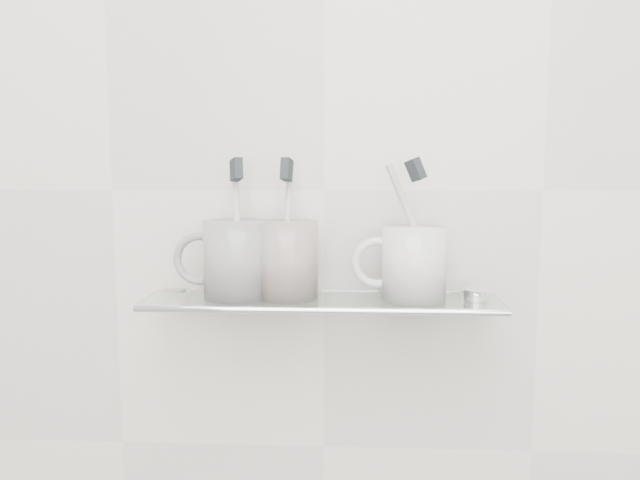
# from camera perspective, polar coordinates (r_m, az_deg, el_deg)

# --- Properties ---
(wall_back) EXTENTS (2.50, 0.00, 2.50)m
(wall_back) POSITION_cam_1_polar(r_m,az_deg,el_deg) (0.93, 0.35, 4.58)
(wall_back) COLOR silver
(wall_back) RESTS_ON ground
(shelf_glass) EXTENTS (0.50, 0.12, 0.01)m
(shelf_glass) POSITION_cam_1_polar(r_m,az_deg,el_deg) (0.89, 0.16, -5.61)
(shelf_glass) COLOR silver
(shelf_glass) RESTS_ON wall_back
(shelf_rail) EXTENTS (0.50, 0.01, 0.01)m
(shelf_rail) POSITION_cam_1_polar(r_m,az_deg,el_deg) (0.83, -0.02, -6.46)
(shelf_rail) COLOR silver
(shelf_rail) RESTS_ON shelf_glass
(bracket_left) EXTENTS (0.02, 0.03, 0.02)m
(bracket_left) POSITION_cam_1_polar(r_m,az_deg,el_deg) (0.97, -12.30, -5.36)
(bracket_left) COLOR silver
(bracket_left) RESTS_ON wall_back
(bracket_right) EXTENTS (0.02, 0.03, 0.02)m
(bracket_right) POSITION_cam_1_polar(r_m,az_deg,el_deg) (0.95, 13.15, -5.62)
(bracket_right) COLOR silver
(bracket_right) RESTS_ON wall_back
(mug_left) EXTENTS (0.12, 0.12, 0.11)m
(mug_left) POSITION_cam_1_polar(r_m,az_deg,el_deg) (0.89, -7.52, -1.75)
(mug_left) COLOR silver
(mug_left) RESTS_ON shelf_glass
(mug_left_handle) EXTENTS (0.08, 0.01, 0.08)m
(mug_left_handle) POSITION_cam_1_polar(r_m,az_deg,el_deg) (0.90, -10.93, -1.70)
(mug_left_handle) COLOR silver
(mug_left_handle) RESTS_ON mug_left
(toothbrush_left) EXTENTS (0.03, 0.06, 0.19)m
(toothbrush_left) POSITION_cam_1_polar(r_m,az_deg,el_deg) (0.89, -7.57, 1.23)
(toothbrush_left) COLOR silver
(toothbrush_left) RESTS_ON mug_left
(bristles_left) EXTENTS (0.02, 0.03, 0.04)m
(bristles_left) POSITION_cam_1_polar(r_m,az_deg,el_deg) (0.88, -7.66, 6.41)
(bristles_left) COLOR #22272A
(bristles_left) RESTS_ON toothbrush_left
(mug_center) EXTENTS (0.11, 0.11, 0.11)m
(mug_center) POSITION_cam_1_polar(r_m,az_deg,el_deg) (0.88, -3.02, -1.81)
(mug_center) COLOR silver
(mug_center) RESTS_ON shelf_glass
(mug_center_handle) EXTENTS (0.08, 0.01, 0.08)m
(mug_center_handle) POSITION_cam_1_polar(r_m,az_deg,el_deg) (0.89, -6.22, -1.78)
(mug_center_handle) COLOR silver
(mug_center_handle) RESTS_ON mug_center
(toothbrush_center) EXTENTS (0.02, 0.05, 0.19)m
(toothbrush_center) POSITION_cam_1_polar(r_m,az_deg,el_deg) (0.88, -3.04, 1.22)
(toothbrush_center) COLOR #B3B3B3
(toothbrush_center) RESTS_ON mug_center
(bristles_center) EXTENTS (0.02, 0.03, 0.03)m
(bristles_center) POSITION_cam_1_polar(r_m,az_deg,el_deg) (0.87, -3.08, 6.45)
(bristles_center) COLOR #22272A
(bristles_center) RESTS_ON toothbrush_center
(mug_right) EXTENTS (0.12, 0.12, 0.10)m
(mug_right) POSITION_cam_1_polar(r_m,az_deg,el_deg) (0.88, 8.57, -2.10)
(mug_right) COLOR white
(mug_right) RESTS_ON shelf_glass
(mug_right_handle) EXTENTS (0.07, 0.01, 0.07)m
(mug_right_handle) POSITION_cam_1_polar(r_m,az_deg,el_deg) (0.88, 5.25, -2.09)
(mug_right_handle) COLOR white
(mug_right_handle) RESTS_ON mug_right
(toothbrush_right) EXTENTS (0.09, 0.02, 0.18)m
(toothbrush_right) POSITION_cam_1_polar(r_m,az_deg,el_deg) (0.88, 8.63, 1.14)
(toothbrush_right) COLOR #BAB2B1
(toothbrush_right) RESTS_ON mug_right
(bristles_right) EXTENTS (0.03, 0.03, 0.04)m
(bristles_right) POSITION_cam_1_polar(r_m,az_deg,el_deg) (0.87, 8.73, 6.38)
(bristles_right) COLOR #22272A
(bristles_right) RESTS_ON toothbrush_right
(chrome_cap) EXTENTS (0.03, 0.03, 0.01)m
(chrome_cap) POSITION_cam_1_polar(r_m,az_deg,el_deg) (0.90, 14.06, -4.84)
(chrome_cap) COLOR silver
(chrome_cap) RESTS_ON shelf_glass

